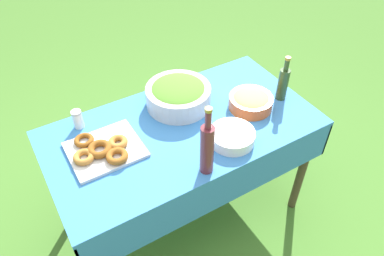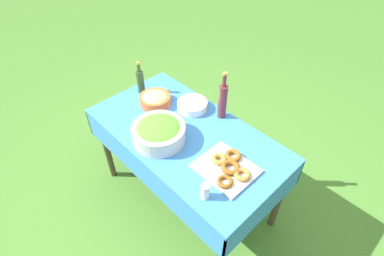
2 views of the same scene
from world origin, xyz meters
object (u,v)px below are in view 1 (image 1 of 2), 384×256
donut_platter (103,149)px  olive_oil_bottle (283,83)px  plate_stack (232,137)px  wine_bottle (207,148)px  salad_bowl (178,94)px  pasta_bowl (251,101)px

donut_platter → olive_oil_bottle: size_ratio=1.29×
plate_stack → wine_bottle: bearing=-156.1°
salad_bowl → wine_bottle: wine_bottle is taller
donut_platter → plate_stack: size_ratio=1.53×
salad_bowl → wine_bottle: bearing=-104.5°
olive_oil_bottle → salad_bowl: bearing=154.9°
wine_bottle → pasta_bowl: bearing=29.8°
donut_platter → plate_stack: bearing=-23.8°
plate_stack → olive_oil_bottle: size_ratio=0.84×
salad_bowl → plate_stack: bearing=-77.6°
salad_bowl → olive_oil_bottle: olive_oil_bottle is taller
donut_platter → plate_stack: plate_stack is taller
donut_platter → wine_bottle: 0.52m
donut_platter → olive_oil_bottle: olive_oil_bottle is taller
donut_platter → wine_bottle: bearing=-43.5°
salad_bowl → pasta_bowl: 0.39m
salad_bowl → plate_stack: (0.09, -0.39, -0.04)m
salad_bowl → olive_oil_bottle: 0.58m
donut_platter → plate_stack: 0.63m
salad_bowl → wine_bottle: (-0.12, -0.48, 0.08)m
pasta_bowl → wine_bottle: size_ratio=0.65×
salad_bowl → donut_platter: size_ratio=1.03×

